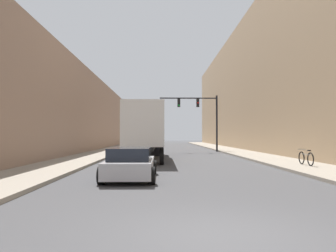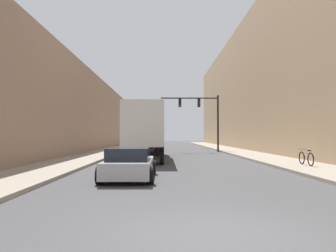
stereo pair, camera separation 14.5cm
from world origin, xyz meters
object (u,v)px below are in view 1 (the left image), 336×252
Objects in this scene: parked_bicycle at (306,158)px; semi_truck at (147,130)px; sedan_car at (131,164)px; traffic_signal_gantry at (203,113)px.

semi_truck is at bearing 142.52° from parked_bicycle.
sedan_car is 10.04m from parked_bicycle.
traffic_signal_gantry is (5.58, 10.73, 2.09)m from semi_truck.
semi_truck is 12.28m from traffic_signal_gantry.
semi_truck is 2.78× the size of sedan_car.
semi_truck is 11.37m from parked_bicycle.
sedan_car is at bearing -104.72° from traffic_signal_gantry.
parked_bicycle is at bearing -37.48° from semi_truck.
semi_truck is at bearing 89.18° from sedan_car.
traffic_signal_gantry reaches higher than semi_truck.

